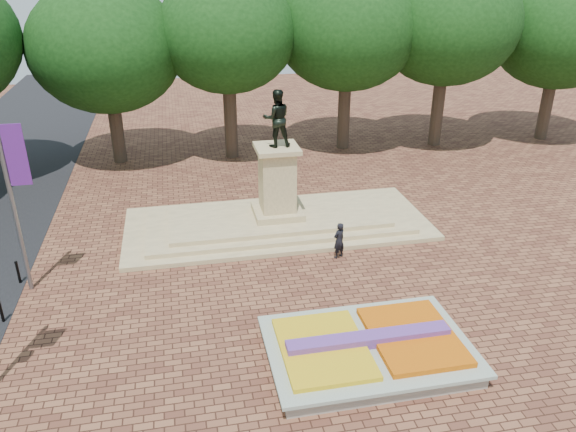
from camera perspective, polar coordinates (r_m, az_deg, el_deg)
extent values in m
plane|color=brown|center=(19.62, 3.33, -11.01)|extent=(90.00, 90.00, 0.00)
cube|color=gray|center=(18.22, 8.12, -13.59)|extent=(6.00, 4.00, 0.45)
cube|color=#B4C0AE|center=(18.05, 8.17, -12.90)|extent=(6.30, 4.30, 0.12)
cube|color=orange|center=(18.45, 12.54, -11.85)|extent=(2.60, 3.40, 0.22)
cube|color=yellow|center=(17.61, 3.62, -13.28)|extent=(2.60, 3.40, 0.18)
cube|color=#67328C|center=(17.92, 8.22, -12.34)|extent=(5.20, 0.55, 0.38)
cube|color=tan|center=(26.30, -1.07, -0.81)|extent=(14.00, 6.00, 0.20)
cube|color=tan|center=(26.22, -1.07, -0.41)|extent=(12.00, 5.00, 0.20)
cube|color=tan|center=(26.13, -1.08, -0.02)|extent=(10.00, 4.00, 0.20)
cube|color=tan|center=(26.03, -1.08, 0.48)|extent=(2.20, 2.20, 0.30)
cube|color=tan|center=(25.43, -1.11, 3.67)|extent=(1.50, 1.50, 2.80)
cube|color=tan|center=(24.93, -1.14, 6.88)|extent=(1.90, 1.90, 0.20)
imported|color=black|center=(24.55, -1.16, 9.89)|extent=(1.22, 0.95, 2.50)
cylinder|color=#34251C|center=(34.85, -17.43, 7.89)|extent=(0.80, 0.80, 4.00)
ellipsoid|color=black|center=(33.87, -18.47, 15.49)|extent=(8.80, 8.80, 7.48)
cylinder|color=#34251C|center=(34.80, -5.81, 8.89)|extent=(0.80, 0.80, 4.00)
ellipsoid|color=black|center=(33.83, -6.17, 16.55)|extent=(8.80, 8.80, 7.48)
cylinder|color=#34251C|center=(36.14, 5.43, 9.50)|extent=(0.80, 0.80, 4.00)
ellipsoid|color=black|center=(35.21, 5.75, 16.89)|extent=(8.80, 8.80, 7.48)
cylinder|color=#34251C|center=(38.72, 15.55, 9.75)|extent=(0.80, 0.80, 4.00)
ellipsoid|color=black|center=(37.85, 16.38, 16.61)|extent=(8.80, 8.80, 7.48)
cylinder|color=#34251C|center=(42.32, 24.18, 9.73)|extent=(0.80, 0.80, 4.00)
ellipsoid|color=black|center=(41.52, 25.34, 15.95)|extent=(8.80, 8.80, 7.48)
cylinder|color=slate|center=(22.17, -26.17, 1.08)|extent=(0.16, 0.16, 7.00)
cube|color=#612085|center=(21.47, -25.91, 5.58)|extent=(0.70, 0.04, 2.20)
cylinder|color=black|center=(21.83, -27.13, -8.58)|extent=(0.10, 0.10, 0.90)
cylinder|color=black|center=(23.99, -25.72, -5.23)|extent=(0.10, 0.10, 0.90)
sphere|color=black|center=(23.78, -25.92, -4.25)|extent=(0.12, 0.12, 0.12)
imported|color=black|center=(23.36, 5.19, -2.49)|extent=(0.69, 0.61, 1.59)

